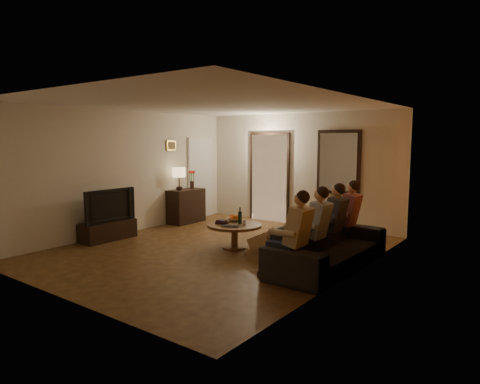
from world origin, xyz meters
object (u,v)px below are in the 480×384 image
Objects in this scene: dresser at (186,206)px; sofa at (329,245)px; tv_stand at (108,231)px; laptop at (229,227)px; tv at (107,205)px; person_c at (331,226)px; table_lamp at (179,179)px; person_d at (346,220)px; bowl at (234,220)px; coffee_table at (235,236)px; person_b at (314,232)px; person_a at (294,240)px; dog at (261,242)px; wine_bottle at (240,215)px.

dresser is 0.37× the size of sofa.
laptop reaches higher than tv_stand.
person_c is (4.24, 1.20, -0.10)m from tv.
person_c is at bearing -10.98° from table_lamp.
dresser is 2.26m from tv.
person_d reaches higher than laptop.
person_c is at bearing -90.00° from person_d.
bowl is at bearing 28.11° from tv_stand.
table_lamp is 0.22× the size of sofa.
coffee_table is at bearing 90.39° from laptop.
table_lamp reaches higher than tv_stand.
person_d is at bearing 16.61° from bowl.
person_b is at bearing -18.54° from table_lamp.
person_c is at bearing 6.73° from coffee_table.
laptop is at bearing -70.35° from coffee_table.
laptop is at bearing -74.49° from tv.
person_d is 2.02m from coffee_table.
coffee_table is at bearing -50.71° from bowl.
person_c is (4.24, 1.20, 0.41)m from tv_stand.
dresser is at bearing 174.04° from person_d.
table_lamp is 4.72m from person_a.
dog is at bearing -22.13° from table_lamp.
sofa is 9.39× the size of bowl.
sofa is (4.34, 0.90, -0.34)m from tv.
dog is at bearing 100.24° from sofa.
wine_bottle is at bearing -27.55° from bowl.
sofa is 2.03× the size of person_b.
person_a reaches higher than tv.
tv is 0.46× the size of sofa.
tv_stand is 4.44m from sofa.
table_lamp is (0.00, -0.22, 0.67)m from dresser.
person_c reaches higher than laptop.
dresser reaches higher than tv_stand.
dog is 0.56× the size of coffee_table.
person_d is 2.14× the size of dog.
person_a is (-0.10, -0.90, 0.24)m from sofa.
dresser is 2.74m from coffee_table.
dresser is 3.50× the size of bowl.
tv_stand is at bearing -90.00° from table_lamp.
tv is 0.94× the size of person_a.
tv_stand is 0.93× the size of person_c.
dog is (-1.14, -0.18, -0.08)m from sofa.
person_a is 3.87× the size of wine_bottle.
person_b reaches higher than dresser.
person_b is 4.63× the size of bowl.
wine_bottle reaches higher than laptop.
tv is (0.00, -2.24, 0.29)m from dresser.
tv_stand is 4.30m from person_b.
person_a reaches higher than coffee_table.
tv_stand is 3.38× the size of laptop.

